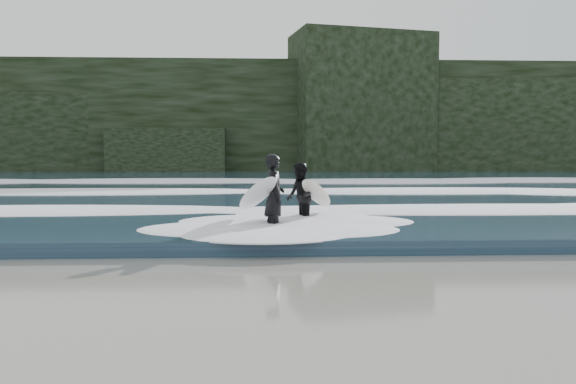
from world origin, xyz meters
The scene contains 8 objects.
ground centered at (0.00, 0.00, 0.00)m, with size 120.00×120.00×0.00m, color #846E53.
sea centered at (0.00, 29.00, 0.15)m, with size 90.00×52.00×0.30m, color #1E3448.
headland centered at (0.00, 46.00, 5.00)m, with size 70.00×9.00×10.00m, color black.
foam_near centered at (0.00, 9.00, 0.40)m, with size 60.00×3.20×0.20m, color white.
foam_mid centered at (0.00, 16.00, 0.42)m, with size 60.00×4.00×0.24m, color white.
foam_far centered at (0.00, 25.00, 0.45)m, with size 60.00×4.80×0.30m, color white.
surfer_left centered at (0.32, 5.44, 0.96)m, with size 1.29×2.18×1.91m.
surfer_right centered at (1.13, 6.80, 0.86)m, with size 1.43×2.00×1.70m.
Camera 1 is at (0.12, -7.27, 1.95)m, focal length 35.00 mm.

